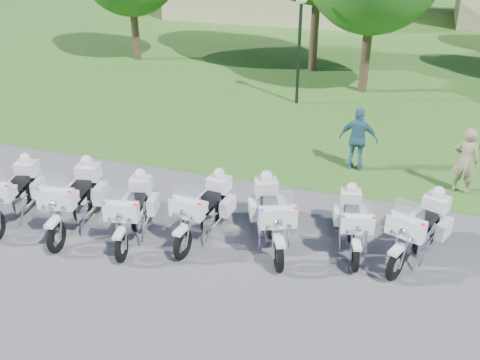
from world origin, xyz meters
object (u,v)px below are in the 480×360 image
(motorcycle_1, at_px, (15,192))
(bystander_a, at_px, (465,161))
(motorcycle_3, at_px, (133,210))
(motorcycle_4, at_px, (204,208))
(motorcycle_5, at_px, (271,215))
(motorcycle_7, at_px, (420,228))
(motorcycle_6, at_px, (353,221))
(bystander_c, at_px, (358,139))
(lamp_post, at_px, (300,20))
(motorcycle_2, at_px, (75,198))

(motorcycle_1, xyz_separation_m, bystander_a, (9.79, 4.64, 0.20))
(motorcycle_3, xyz_separation_m, motorcycle_4, (1.44, 0.53, 0.01))
(motorcycle_1, relative_size, bystander_a, 1.35)
(motorcycle_5, bearing_deg, motorcycle_7, 164.26)
(motorcycle_5, bearing_deg, motorcycle_1, -16.18)
(motorcycle_5, bearing_deg, motorcycle_6, 170.09)
(bystander_c, bearing_deg, motorcycle_4, 60.93)
(motorcycle_5, height_order, motorcycle_6, motorcycle_5)
(motorcycle_5, height_order, lamp_post, lamp_post)
(motorcycle_4, bearing_deg, motorcycle_6, -164.18)
(lamp_post, height_order, bystander_c, lamp_post)
(motorcycle_6, distance_m, lamp_post, 9.89)
(motorcycle_2, height_order, motorcycle_7, motorcycle_2)
(motorcycle_4, xyz_separation_m, motorcycle_6, (3.10, 0.58, -0.06))
(motorcycle_7, relative_size, bystander_a, 1.33)
(motorcycle_4, relative_size, motorcycle_7, 1.03)
(lamp_post, height_order, bystander_a, lamp_post)
(motorcycle_1, xyz_separation_m, lamp_post, (4.20, 10.26, 2.38))
(motorcycle_1, bearing_deg, motorcycle_3, 169.59)
(motorcycle_1, xyz_separation_m, motorcycle_3, (2.96, 0.16, -0.01))
(motorcycle_6, distance_m, bystander_a, 4.08)
(bystander_a, bearing_deg, motorcycle_2, 38.89)
(motorcycle_1, bearing_deg, lamp_post, -125.71)
(motorcycle_4, height_order, lamp_post, lamp_post)
(motorcycle_5, bearing_deg, bystander_c, -130.20)
(motorcycle_6, height_order, lamp_post, lamp_post)
(motorcycle_3, height_order, bystander_c, bystander_c)
(motorcycle_4, bearing_deg, motorcycle_5, -168.77)
(motorcycle_2, xyz_separation_m, motorcycle_5, (4.31, 0.71, -0.02))
(bystander_a, bearing_deg, motorcycle_5, 54.22)
(motorcycle_4, bearing_deg, lamp_post, -83.47)
(bystander_c, bearing_deg, motorcycle_7, 116.44)
(motorcycle_5, xyz_separation_m, motorcycle_7, (2.98, 0.45, -0.01))
(motorcycle_3, height_order, lamp_post, lamp_post)
(motorcycle_7, bearing_deg, motorcycle_4, 29.13)
(motorcycle_1, xyz_separation_m, motorcycle_2, (1.55, 0.13, 0.05))
(bystander_a, bearing_deg, motorcycle_7, 84.41)
(motorcycle_3, bearing_deg, bystander_a, -159.96)
(motorcycle_1, bearing_deg, motorcycle_2, 171.29)
(motorcycle_3, height_order, motorcycle_7, motorcycle_7)
(motorcycle_2, bearing_deg, bystander_a, -161.42)
(motorcycle_3, height_order, bystander_a, bystander_a)
(motorcycle_5, bearing_deg, motorcycle_4, -18.44)
(motorcycle_6, bearing_deg, motorcycle_7, 168.17)
(motorcycle_4, distance_m, bystander_c, 5.20)
(motorcycle_6, xyz_separation_m, motorcycle_7, (1.33, 0.03, 0.08))
(motorcycle_4, relative_size, bystander_c, 1.32)
(motorcycle_5, relative_size, motorcycle_7, 1.00)
(motorcycle_5, height_order, bystander_c, bystander_c)
(motorcycle_5, height_order, bystander_a, bystander_a)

